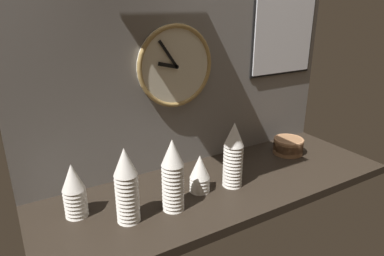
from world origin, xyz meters
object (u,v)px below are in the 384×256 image
at_px(cup_stack_center_right, 233,155).
at_px(cup_stack_left, 126,185).
at_px(bowl_stack_far_right, 288,145).
at_px(wall_clock, 176,66).
at_px(menu_board, 285,22).
at_px(cup_stack_center, 200,173).
at_px(cup_stack_center_left, 173,175).
at_px(cup_stack_far_left, 74,190).

relative_size(cup_stack_center_right, cup_stack_left, 1.00).
distance_m(bowl_stack_far_right, wall_clock, 0.75).
height_order(cup_stack_center_right, menu_board, menu_board).
xyz_separation_m(cup_stack_left, wall_clock, (0.36, 0.29, 0.34)).
bearing_deg(cup_stack_center, wall_clock, 84.02).
bearing_deg(cup_stack_center_left, menu_board, 21.03).
bearing_deg(wall_clock, cup_stack_far_left, -162.42).
xyz_separation_m(cup_stack_far_left, menu_board, (1.16, 0.17, 0.55)).
distance_m(cup_stack_far_left, bowl_stack_far_right, 1.10).
bearing_deg(cup_stack_far_left, cup_stack_center_right, -10.20).
height_order(cup_stack_center, cup_stack_left, cup_stack_left).
height_order(cup_stack_center_right, cup_stack_left, same).
xyz_separation_m(cup_stack_center_left, cup_stack_left, (-0.18, 0.02, 0.00)).
xyz_separation_m(cup_stack_center_right, cup_stack_far_left, (-0.64, 0.12, -0.04)).
xyz_separation_m(bowl_stack_far_right, wall_clock, (-0.58, 0.16, 0.44)).
relative_size(cup_stack_center, cup_stack_left, 0.57).
bearing_deg(cup_stack_far_left, cup_stack_center_left, -23.47).
bearing_deg(cup_stack_left, menu_board, 16.76).
relative_size(cup_stack_far_left, cup_stack_center, 1.28).
height_order(cup_stack_far_left, wall_clock, wall_clock).
bearing_deg(menu_board, cup_stack_center_left, -158.97).
bearing_deg(cup_stack_center_right, bowl_stack_far_right, 14.85).
relative_size(bowl_stack_far_right, menu_board, 0.29).
bearing_deg(bowl_stack_far_right, cup_stack_far_left, -179.66).
relative_size(cup_stack_center_right, cup_stack_far_left, 1.37).
xyz_separation_m(cup_stack_center, cup_stack_left, (-0.33, -0.05, 0.06)).
bearing_deg(cup_stack_left, cup_stack_center, 7.67).
bearing_deg(cup_stack_center, bowl_stack_far_right, 8.53).
distance_m(cup_stack_far_left, cup_stack_center, 0.50).
bearing_deg(cup_stack_left, cup_stack_center_right, 1.71).
bearing_deg(bowl_stack_far_right, menu_board, 69.43).
distance_m(cup_stack_center_left, menu_board, 1.02).
xyz_separation_m(cup_stack_center_left, bowl_stack_far_right, (0.76, 0.15, -0.10)).
bearing_deg(cup_stack_center_right, cup_stack_center, 168.33).
xyz_separation_m(cup_stack_center_right, menu_board, (0.52, 0.29, 0.51)).
height_order(cup_stack_center_left, cup_stack_left, same).
xyz_separation_m(cup_stack_center, cup_stack_center_left, (-0.16, -0.06, 0.06)).
xyz_separation_m(cup_stack_left, bowl_stack_far_right, (0.94, 0.14, -0.10)).
distance_m(cup_stack_center, cup_stack_left, 0.34).
xyz_separation_m(cup_stack_center, bowl_stack_far_right, (0.61, 0.09, -0.04)).
bearing_deg(cup_stack_center_left, cup_stack_center_right, 5.59).
relative_size(bowl_stack_far_right, wall_clock, 0.43).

